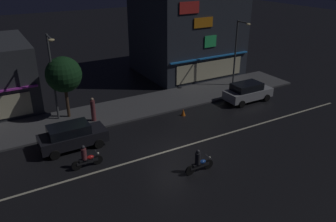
{
  "coord_description": "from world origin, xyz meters",
  "views": [
    {
      "loc": [
        -9.49,
        -16.37,
        11.29
      ],
      "look_at": [
        1.18,
        2.33,
        1.65
      ],
      "focal_mm": 36.0,
      "sensor_mm": 36.0,
      "label": 1
    }
  ],
  "objects_px": {
    "parked_car_near_kerb": "(72,136)",
    "parked_car_trailing": "(248,92)",
    "streetlamp_west": "(52,71)",
    "motorcycle_lead": "(86,158)",
    "pedestrian_on_sidewalk": "(93,110)",
    "traffic_cone": "(183,112)",
    "motorcycle_following": "(199,163)",
    "streetlamp_mid": "(237,48)"
  },
  "relations": [
    {
      "from": "motorcycle_following",
      "to": "traffic_cone",
      "type": "bearing_deg",
      "value": -123.12
    },
    {
      "from": "streetlamp_mid",
      "to": "pedestrian_on_sidewalk",
      "type": "xyz_separation_m",
      "value": [
        -14.44,
        -0.84,
        -2.87
      ]
    },
    {
      "from": "motorcycle_following",
      "to": "traffic_cone",
      "type": "relative_size",
      "value": 3.45
    },
    {
      "from": "parked_car_trailing",
      "to": "motorcycle_following",
      "type": "xyz_separation_m",
      "value": [
        -9.86,
        -6.91,
        -0.24
      ]
    },
    {
      "from": "motorcycle_following",
      "to": "streetlamp_west",
      "type": "bearing_deg",
      "value": -71.19
    },
    {
      "from": "parked_car_trailing",
      "to": "traffic_cone",
      "type": "relative_size",
      "value": 7.82
    },
    {
      "from": "parked_car_trailing",
      "to": "motorcycle_lead",
      "type": "bearing_deg",
      "value": -168.26
    },
    {
      "from": "pedestrian_on_sidewalk",
      "to": "motorcycle_lead",
      "type": "bearing_deg",
      "value": 71.84
    },
    {
      "from": "pedestrian_on_sidewalk",
      "to": "traffic_cone",
      "type": "relative_size",
      "value": 3.37
    },
    {
      "from": "pedestrian_on_sidewalk",
      "to": "motorcycle_lead",
      "type": "xyz_separation_m",
      "value": [
        -2.36,
        -5.75,
        -0.37
      ]
    },
    {
      "from": "streetlamp_west",
      "to": "parked_car_trailing",
      "type": "relative_size",
      "value": 1.51
    },
    {
      "from": "parked_car_near_kerb",
      "to": "traffic_cone",
      "type": "height_order",
      "value": "parked_car_near_kerb"
    },
    {
      "from": "parked_car_trailing",
      "to": "motorcycle_following",
      "type": "bearing_deg",
      "value": -144.99
    },
    {
      "from": "pedestrian_on_sidewalk",
      "to": "traffic_cone",
      "type": "distance_m",
      "value": 7.0
    },
    {
      "from": "pedestrian_on_sidewalk",
      "to": "motorcycle_lead",
      "type": "height_order",
      "value": "pedestrian_on_sidewalk"
    },
    {
      "from": "streetlamp_mid",
      "to": "parked_car_near_kerb",
      "type": "distance_m",
      "value": 17.57
    },
    {
      "from": "parked_car_near_kerb",
      "to": "parked_car_trailing",
      "type": "height_order",
      "value": "same"
    },
    {
      "from": "streetlamp_west",
      "to": "motorcycle_lead",
      "type": "bearing_deg",
      "value": -90.79
    },
    {
      "from": "parked_car_near_kerb",
      "to": "parked_car_trailing",
      "type": "distance_m",
      "value": 15.46
    },
    {
      "from": "parked_car_near_kerb",
      "to": "parked_car_trailing",
      "type": "relative_size",
      "value": 1.0
    },
    {
      "from": "pedestrian_on_sidewalk",
      "to": "motorcycle_lead",
      "type": "relative_size",
      "value": 0.98
    },
    {
      "from": "streetlamp_mid",
      "to": "motorcycle_lead",
      "type": "relative_size",
      "value": 3.28
    },
    {
      "from": "pedestrian_on_sidewalk",
      "to": "motorcycle_following",
      "type": "bearing_deg",
      "value": 112.64
    },
    {
      "from": "streetlamp_mid",
      "to": "motorcycle_following",
      "type": "xyz_separation_m",
      "value": [
        -11.28,
        -10.3,
        -3.24
      ]
    },
    {
      "from": "pedestrian_on_sidewalk",
      "to": "motorcycle_following",
      "type": "relative_size",
      "value": 0.98
    },
    {
      "from": "streetlamp_mid",
      "to": "traffic_cone",
      "type": "relative_size",
      "value": 11.32
    },
    {
      "from": "pedestrian_on_sidewalk",
      "to": "parked_car_trailing",
      "type": "height_order",
      "value": "pedestrian_on_sidewalk"
    },
    {
      "from": "pedestrian_on_sidewalk",
      "to": "traffic_cone",
      "type": "height_order",
      "value": "pedestrian_on_sidewalk"
    },
    {
      "from": "streetlamp_mid",
      "to": "parked_car_trailing",
      "type": "xyz_separation_m",
      "value": [
        -1.42,
        -3.39,
        -3.0
      ]
    },
    {
      "from": "parked_car_near_kerb",
      "to": "traffic_cone",
      "type": "bearing_deg",
      "value": 4.26
    },
    {
      "from": "streetlamp_west",
      "to": "traffic_cone",
      "type": "xyz_separation_m",
      "value": [
        8.81,
        -3.82,
        -3.75
      ]
    },
    {
      "from": "parked_car_trailing",
      "to": "motorcycle_lead",
      "type": "relative_size",
      "value": 2.26
    },
    {
      "from": "parked_car_near_kerb",
      "to": "traffic_cone",
      "type": "distance_m",
      "value": 9.03
    },
    {
      "from": "motorcycle_following",
      "to": "streetlamp_mid",
      "type": "bearing_deg",
      "value": -145.18
    },
    {
      "from": "streetlamp_mid",
      "to": "streetlamp_west",
      "type": "bearing_deg",
      "value": 177.86
    },
    {
      "from": "pedestrian_on_sidewalk",
      "to": "parked_car_trailing",
      "type": "xyz_separation_m",
      "value": [
        13.02,
        -2.55,
        -0.13
      ]
    },
    {
      "from": "streetlamp_mid",
      "to": "traffic_cone",
      "type": "xyz_separation_m",
      "value": [
        -7.89,
        -3.2,
        -3.6
      ]
    },
    {
      "from": "streetlamp_west",
      "to": "motorcycle_lead",
      "type": "xyz_separation_m",
      "value": [
        -0.1,
        -7.21,
        -3.39
      ]
    },
    {
      "from": "motorcycle_lead",
      "to": "motorcycle_following",
      "type": "distance_m",
      "value": 6.65
    },
    {
      "from": "pedestrian_on_sidewalk",
      "to": "parked_car_near_kerb",
      "type": "xyz_separation_m",
      "value": [
        -2.43,
        -3.03,
        -0.13
      ]
    },
    {
      "from": "motorcycle_lead",
      "to": "motorcycle_following",
      "type": "bearing_deg",
      "value": -30.33
    },
    {
      "from": "pedestrian_on_sidewalk",
      "to": "parked_car_near_kerb",
      "type": "bearing_deg",
      "value": 55.35
    }
  ]
}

